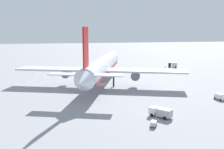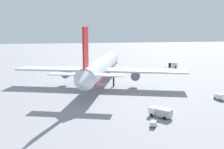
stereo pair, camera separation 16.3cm
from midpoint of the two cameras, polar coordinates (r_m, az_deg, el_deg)
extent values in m
plane|color=gray|center=(118.16, -2.18, -2.07)|extent=(600.00, 600.00, 0.00)
cylinder|color=silver|center=(116.80, -2.20, 1.70)|extent=(59.84, 25.89, 7.06)
cone|color=silver|center=(149.34, 0.00, 3.47)|extent=(7.55, 8.35, 6.92)
cone|color=silver|center=(84.09, -6.20, -1.52)|extent=(8.82, 8.60, 6.71)
cube|color=red|center=(88.10, -5.45, 5.51)|extent=(5.85, 2.37, 12.75)
cube|color=silver|center=(90.33, -9.42, 0.10)|extent=(7.58, 11.62, 0.36)
cube|color=silver|center=(87.41, -1.31, -0.10)|extent=(7.58, 11.62, 0.36)
cube|color=silver|center=(118.85, -11.54, 1.13)|extent=(18.35, 32.31, 0.70)
cylinder|color=slate|center=(118.66, -9.23, 0.20)|extent=(5.95, 4.79, 3.33)
cube|color=silver|center=(112.22, 7.16, 0.75)|extent=(18.35, 32.31, 0.70)
cylinder|color=slate|center=(113.70, 4.80, -0.19)|extent=(6.01, 5.06, 3.62)
cylinder|color=black|center=(138.40, -0.66, 0.59)|extent=(0.70, 0.70, 4.32)
cylinder|color=black|center=(115.90, -5.14, -1.25)|extent=(0.70, 0.70, 4.32)
cylinder|color=black|center=(113.96, 0.29, -1.40)|extent=(0.70, 0.70, 4.32)
cube|color=red|center=(117.09, -2.20, 0.76)|extent=(57.42, 24.78, 0.50)
cube|color=white|center=(78.29, 8.41, -7.25)|extent=(2.99, 3.07, 2.01)
cube|color=#B2B2B7|center=(76.68, 10.58, -7.67)|extent=(4.53, 4.34, 2.05)
cube|color=black|center=(78.47, 8.01, -6.82)|extent=(1.37, 1.63, 0.88)
cylinder|color=black|center=(77.50, 8.04, -8.20)|extent=(0.88, 0.80, 0.90)
cylinder|color=black|center=(79.49, 8.97, -7.76)|extent=(0.88, 0.80, 0.90)
cylinder|color=black|center=(75.60, 10.64, -8.74)|extent=(0.88, 0.80, 0.90)
cylinder|color=black|center=(77.64, 11.52, -8.27)|extent=(0.88, 0.80, 0.90)
cube|color=black|center=(171.34, 11.66, 1.99)|extent=(2.52, 2.28, 2.37)
cube|color=silver|center=(171.17, 12.58, 1.99)|extent=(3.24, 3.76, 2.59)
cube|color=black|center=(171.30, 11.48, 2.19)|extent=(1.58, 0.83, 1.04)
cylinder|color=black|center=(170.48, 11.67, 1.55)|extent=(0.67, 0.94, 0.90)
cylinder|color=black|center=(172.50, 11.72, 1.64)|extent=(0.67, 0.94, 0.90)
cylinder|color=black|center=(170.30, 12.77, 1.50)|extent=(0.67, 0.94, 0.90)
cylinder|color=black|center=(172.33, 12.81, 1.59)|extent=(0.67, 0.94, 0.90)
cube|color=white|center=(100.47, 21.10, -4.34)|extent=(4.43, 2.48, 1.10)
cube|color=white|center=(100.44, 21.05, -3.86)|extent=(2.91, 2.06, 0.55)
cylinder|color=black|center=(99.00, 21.19, -4.88)|extent=(0.67, 0.32, 0.64)
cylinder|color=black|center=(102.20, 20.97, -4.42)|extent=(0.67, 0.32, 0.64)
cylinder|color=black|center=(101.03, 20.17, -4.53)|extent=(0.67, 0.32, 0.64)
cube|color=#595B60|center=(70.30, 8.37, -10.26)|extent=(2.73, 2.34, 0.15)
cylinder|color=#333338|center=(71.67, 8.57, -9.87)|extent=(0.57, 0.35, 0.08)
cube|color=silver|center=(70.10, 8.39, -9.80)|extent=(2.33, 2.04, 1.06)
cylinder|color=black|center=(71.26, 7.93, -10.04)|extent=(0.41, 0.30, 0.40)
cylinder|color=black|center=(71.06, 9.06, -10.12)|extent=(0.41, 0.30, 0.40)
cylinder|color=black|center=(69.61, 7.67, -10.52)|extent=(0.41, 0.30, 0.40)
cylinder|color=black|center=(69.40, 8.83, -10.61)|extent=(0.41, 0.30, 0.40)
cylinder|color=#3F3F47|center=(165.28, 10.73, 1.31)|extent=(0.37, 0.37, 0.82)
cylinder|color=yellow|center=(165.17, 10.74, 1.56)|extent=(0.47, 0.47, 0.62)
sphere|color=tan|center=(165.12, 10.74, 1.70)|extent=(0.22, 0.22, 0.22)
cylinder|color=navy|center=(157.42, 3.63, 1.05)|extent=(0.45, 0.45, 0.85)
cylinder|color=orange|center=(157.31, 3.63, 1.32)|extent=(0.56, 0.56, 0.64)
sphere|color=beige|center=(157.25, 3.63, 1.48)|extent=(0.23, 0.23, 0.23)
cone|color=orange|center=(158.29, -4.24, 1.04)|extent=(0.36, 0.36, 0.55)
cone|color=orange|center=(146.51, -15.84, -0.02)|extent=(0.36, 0.36, 0.55)
camera|label=1|loc=(0.08, -90.04, -0.01)|focal=44.85mm
camera|label=2|loc=(0.08, 89.96, 0.01)|focal=44.85mm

